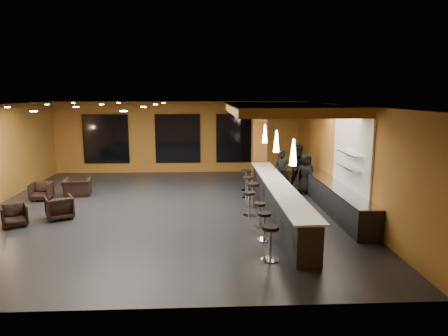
{
  "coord_description": "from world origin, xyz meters",
  "views": [
    {
      "loc": [
        1.34,
        -13.23,
        3.85
      ],
      "look_at": [
        2.0,
        0.5,
        1.3
      ],
      "focal_mm": 32.0,
      "sensor_mm": 36.0,
      "label": 1
    }
  ],
  "objects_px": {
    "staff_b": "(299,168)",
    "pendant_2": "(265,134)",
    "armchair_a": "(14,216)",
    "bar_stool_5": "(248,185)",
    "column": "(259,144)",
    "staff_c": "(306,174)",
    "staff_a": "(282,172)",
    "bar_stool_4": "(253,192)",
    "armchair_b": "(59,207)",
    "bar_counter": "(278,201)",
    "pendant_1": "(276,141)",
    "armchair_c": "(41,191)",
    "armchair_d": "(77,187)",
    "pendant_0": "(293,152)",
    "bar_stool_0": "(270,238)",
    "bar_stool_2": "(260,211)",
    "bar_stool_1": "(264,222)",
    "bar_stool_3": "(249,201)",
    "bar_stool_6": "(246,178)",
    "prep_counter": "(334,198)"
  },
  "relations": [
    {
      "from": "staff_b",
      "to": "pendant_2",
      "type": "bearing_deg",
      "value": -146.86
    },
    {
      "from": "armchair_a",
      "to": "bar_stool_5",
      "type": "relative_size",
      "value": 0.84
    },
    {
      "from": "column",
      "to": "staff_b",
      "type": "xyz_separation_m",
      "value": [
        1.5,
        -1.1,
        -0.83
      ]
    },
    {
      "from": "staff_c",
      "to": "staff_a",
      "type": "bearing_deg",
      "value": 177.08
    },
    {
      "from": "bar_stool_4",
      "to": "staff_a",
      "type": "bearing_deg",
      "value": 52.15
    },
    {
      "from": "armchair_b",
      "to": "bar_counter",
      "type": "bearing_deg",
      "value": 150.82
    },
    {
      "from": "pendant_1",
      "to": "armchair_c",
      "type": "height_order",
      "value": "pendant_1"
    },
    {
      "from": "staff_b",
      "to": "bar_stool_4",
      "type": "bearing_deg",
      "value": -116.59
    },
    {
      "from": "bar_counter",
      "to": "armchair_d",
      "type": "height_order",
      "value": "bar_counter"
    },
    {
      "from": "bar_counter",
      "to": "staff_b",
      "type": "height_order",
      "value": "staff_b"
    },
    {
      "from": "staff_b",
      "to": "bar_stool_4",
      "type": "height_order",
      "value": "staff_b"
    },
    {
      "from": "pendant_1",
      "to": "armchair_a",
      "type": "distance_m",
      "value": 8.29
    },
    {
      "from": "armchair_c",
      "to": "pendant_1",
      "type": "bearing_deg",
      "value": -14.68
    },
    {
      "from": "pendant_0",
      "to": "bar_stool_5",
      "type": "height_order",
      "value": "pendant_0"
    },
    {
      "from": "column",
      "to": "staff_a",
      "type": "xyz_separation_m",
      "value": [
        0.64,
        -1.89,
        -0.86
      ]
    },
    {
      "from": "staff_b",
      "to": "armchair_b",
      "type": "relative_size",
      "value": 2.34
    },
    {
      "from": "column",
      "to": "bar_stool_0",
      "type": "height_order",
      "value": "column"
    },
    {
      "from": "pendant_0",
      "to": "bar_stool_2",
      "type": "relative_size",
      "value": 0.98
    },
    {
      "from": "bar_counter",
      "to": "staff_a",
      "type": "height_order",
      "value": "staff_a"
    },
    {
      "from": "bar_stool_1",
      "to": "bar_stool_2",
      "type": "distance_m",
      "value": 1.11
    },
    {
      "from": "pendant_1",
      "to": "armchair_a",
      "type": "xyz_separation_m",
      "value": [
        -7.95,
        -1.13,
        -2.03
      ]
    },
    {
      "from": "bar_counter",
      "to": "bar_stool_1",
      "type": "relative_size",
      "value": 10.57
    },
    {
      "from": "armchair_d",
      "to": "bar_stool_3",
      "type": "distance_m",
      "value": 6.96
    },
    {
      "from": "armchair_c",
      "to": "bar_stool_6",
      "type": "distance_m",
      "value": 7.76
    },
    {
      "from": "bar_stool_4",
      "to": "bar_stool_2",
      "type": "bearing_deg",
      "value": -91.16
    },
    {
      "from": "prep_counter",
      "to": "pendant_1",
      "type": "height_order",
      "value": "pendant_1"
    },
    {
      "from": "prep_counter",
      "to": "staff_a",
      "type": "height_order",
      "value": "staff_a"
    },
    {
      "from": "staff_c",
      "to": "armchair_c",
      "type": "relative_size",
      "value": 2.19
    },
    {
      "from": "bar_counter",
      "to": "armchair_d",
      "type": "relative_size",
      "value": 8.03
    },
    {
      "from": "bar_counter",
      "to": "bar_stool_3",
      "type": "xyz_separation_m",
      "value": [
        -0.92,
        0.01,
        0.01
      ]
    },
    {
      "from": "staff_a",
      "to": "staff_b",
      "type": "xyz_separation_m",
      "value": [
        0.86,
        0.79,
        0.03
      ]
    },
    {
      "from": "pendant_0",
      "to": "armchair_b",
      "type": "height_order",
      "value": "pendant_0"
    },
    {
      "from": "bar_stool_5",
      "to": "bar_stool_6",
      "type": "height_order",
      "value": "bar_stool_6"
    },
    {
      "from": "armchair_d",
      "to": "staff_a",
      "type": "bearing_deg",
      "value": 170.58
    },
    {
      "from": "pendant_0",
      "to": "staff_b",
      "type": "distance_m",
      "value": 5.88
    },
    {
      "from": "bar_stool_5",
      "to": "armchair_b",
      "type": "bearing_deg",
      "value": -160.82
    },
    {
      "from": "staff_b",
      "to": "staff_c",
      "type": "relative_size",
      "value": 1.16
    },
    {
      "from": "staff_c",
      "to": "armchair_a",
      "type": "height_order",
      "value": "staff_c"
    },
    {
      "from": "pendant_0",
      "to": "bar_stool_4",
      "type": "height_order",
      "value": "pendant_0"
    },
    {
      "from": "bar_stool_2",
      "to": "bar_stool_3",
      "type": "relative_size",
      "value": 0.9
    },
    {
      "from": "staff_a",
      "to": "armchair_d",
      "type": "distance_m",
      "value": 7.89
    },
    {
      "from": "pendant_1",
      "to": "bar_stool_5",
      "type": "distance_m",
      "value": 2.59
    },
    {
      "from": "prep_counter",
      "to": "staff_a",
      "type": "bearing_deg",
      "value": 121.6
    },
    {
      "from": "bar_stool_4",
      "to": "bar_stool_5",
      "type": "distance_m",
      "value": 1.19
    },
    {
      "from": "pendant_1",
      "to": "armchair_d",
      "type": "bearing_deg",
      "value": 161.31
    },
    {
      "from": "bar_stool_6",
      "to": "bar_counter",
      "type": "bearing_deg",
      "value": -78.89
    },
    {
      "from": "staff_b",
      "to": "bar_stool_3",
      "type": "xyz_separation_m",
      "value": [
        -2.42,
        -3.49,
        -0.41
      ]
    },
    {
      "from": "prep_counter",
      "to": "armchair_d",
      "type": "distance_m",
      "value": 9.54
    },
    {
      "from": "bar_stool_2",
      "to": "bar_stool_4",
      "type": "height_order",
      "value": "bar_stool_4"
    },
    {
      "from": "staff_b",
      "to": "bar_stool_4",
      "type": "xyz_separation_m",
      "value": [
        -2.19,
        -2.5,
        -0.37
      ]
    }
  ]
}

